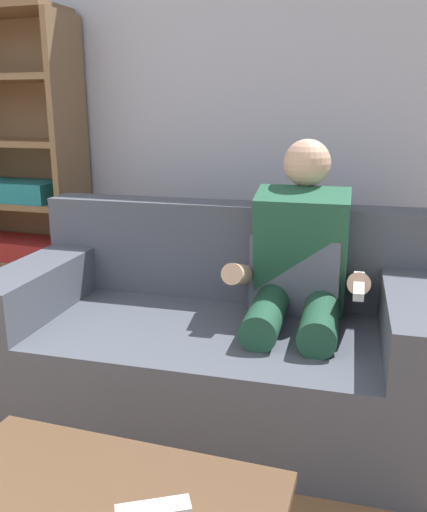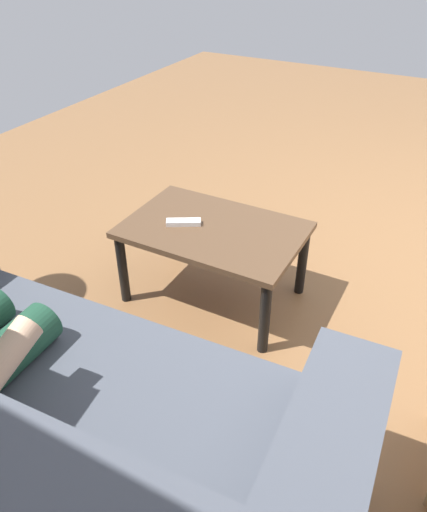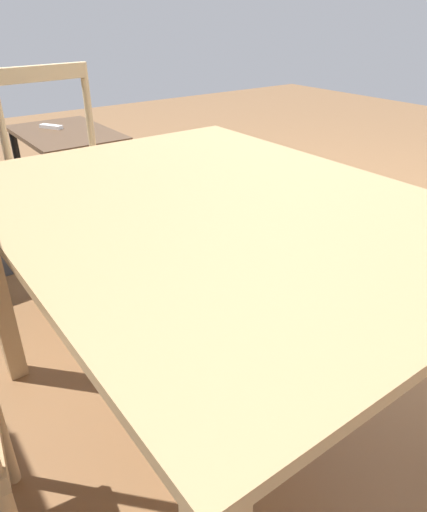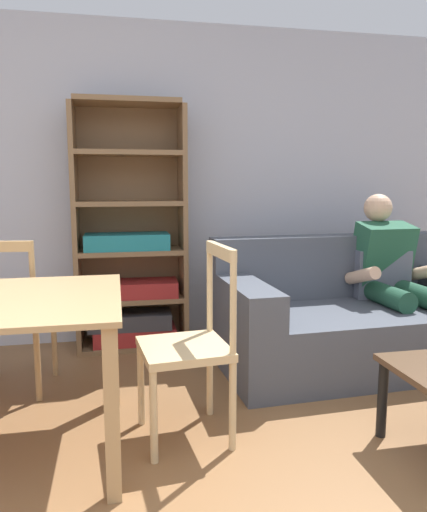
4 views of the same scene
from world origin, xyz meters
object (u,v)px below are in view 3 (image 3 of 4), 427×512
tv_remote (51,127)px  dining_chair_facing_couch (76,195)px  dining_table (213,239)px  coffee_table (66,140)px

tv_remote → dining_chair_facing_couch: size_ratio=0.17×
dining_table → dining_chair_facing_couch: dining_chair_facing_couch is taller
tv_remote → dining_table: dining_table is taller
coffee_table → dining_table: size_ratio=0.67×
coffee_table → dining_table: 2.38m
tv_remote → dining_table: (-2.46, 0.40, 0.21)m
coffee_table → dining_chair_facing_couch: (-1.34, 0.45, 0.10)m
coffee_table → tv_remote: size_ratio=5.11×
tv_remote → dining_table: 2.51m
coffee_table → dining_table: (-2.32, 0.45, 0.28)m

